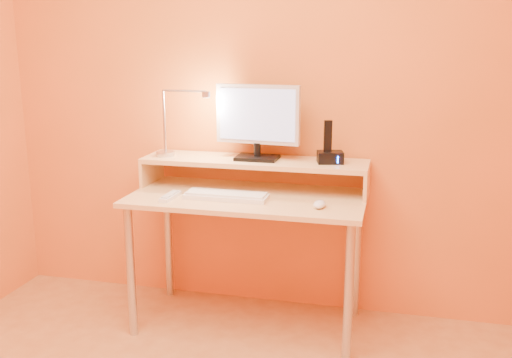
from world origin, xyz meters
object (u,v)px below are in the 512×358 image
(monitor_panel, at_px, (258,114))
(keyboard, at_px, (226,196))
(lamp_base, at_px, (166,154))
(remote_control, at_px, (170,197))
(phone_dock, at_px, (330,157))
(mouse, at_px, (319,204))

(monitor_panel, height_order, keyboard, monitor_panel)
(lamp_base, relative_size, remote_control, 0.57)
(phone_dock, xyz_separation_m, remote_control, (-0.76, -0.29, -0.18))
(monitor_panel, bearing_deg, phone_dock, 3.84)
(lamp_base, relative_size, phone_dock, 0.77)
(phone_dock, distance_m, remote_control, 0.84)
(lamp_base, height_order, phone_dock, phone_dock)
(lamp_base, bearing_deg, mouse, -15.99)
(phone_dock, relative_size, mouse, 1.28)
(lamp_base, height_order, remote_control, lamp_base)
(keyboard, height_order, remote_control, keyboard)
(mouse, bearing_deg, lamp_base, 166.92)
(phone_dock, xyz_separation_m, keyboard, (-0.49, -0.23, -0.18))
(lamp_base, distance_m, remote_control, 0.34)
(phone_dock, height_order, keyboard, phone_dock)
(keyboard, distance_m, remote_control, 0.28)
(phone_dock, bearing_deg, mouse, -106.30)
(mouse, bearing_deg, remote_control, -176.17)
(monitor_panel, xyz_separation_m, keyboard, (-0.10, -0.24, -0.39))
(remote_control, bearing_deg, keyboard, 15.09)
(monitor_panel, distance_m, lamp_base, 0.56)
(remote_control, bearing_deg, monitor_panel, 41.20)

